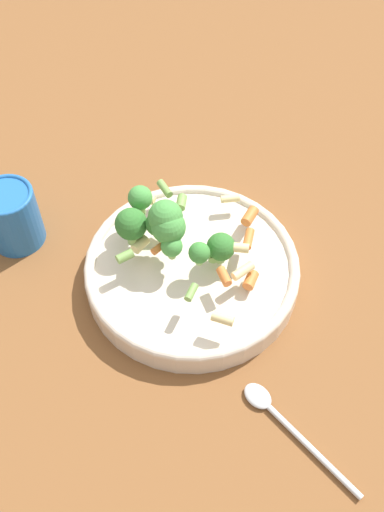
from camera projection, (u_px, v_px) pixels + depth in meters
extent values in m
plane|color=brown|center=(192.00, 279.00, 0.79)|extent=(3.00, 3.00, 0.00)
cylinder|color=beige|center=(192.00, 272.00, 0.78)|extent=(0.28, 0.28, 0.03)
torus|color=beige|center=(192.00, 265.00, 0.77)|extent=(0.28, 0.28, 0.01)
cylinder|color=#8CB766|center=(221.00, 260.00, 0.76)|extent=(0.01, 0.01, 0.01)
sphere|color=#33722D|center=(221.00, 249.00, 0.74)|extent=(0.04, 0.04, 0.04)
cylinder|color=#8CB766|center=(166.00, 232.00, 0.75)|extent=(0.02, 0.02, 0.02)
sphere|color=#479342|center=(165.00, 217.00, 0.72)|extent=(0.04, 0.04, 0.04)
cylinder|color=#8CB766|center=(172.00, 254.00, 0.74)|extent=(0.01, 0.01, 0.01)
sphere|color=#479342|center=(172.00, 246.00, 0.73)|extent=(0.03, 0.03, 0.03)
cylinder|color=#8CB766|center=(159.00, 234.00, 0.75)|extent=(0.01, 0.01, 0.01)
sphere|color=#33722D|center=(158.00, 224.00, 0.74)|extent=(0.03, 0.03, 0.03)
cylinder|color=#8CB766|center=(199.00, 261.00, 0.73)|extent=(0.01, 0.01, 0.01)
sphere|color=#3D8438|center=(199.00, 253.00, 0.72)|extent=(0.03, 0.03, 0.03)
cylinder|color=#8CB766|center=(133.00, 237.00, 0.77)|extent=(0.01, 0.01, 0.02)
sphere|color=#33722D|center=(131.00, 224.00, 0.75)|extent=(0.04, 0.04, 0.04)
cylinder|color=#8CB766|center=(141.00, 209.00, 0.78)|extent=(0.01, 0.01, 0.02)
sphere|color=#479342|center=(140.00, 198.00, 0.76)|extent=(0.03, 0.03, 0.03)
cylinder|color=#8CB766|center=(169.00, 241.00, 0.75)|extent=(0.01, 0.01, 0.02)
sphere|color=#479342|center=(168.00, 227.00, 0.72)|extent=(0.04, 0.04, 0.04)
cylinder|color=beige|center=(140.00, 244.00, 0.76)|extent=(0.02, 0.03, 0.01)
cylinder|color=beige|center=(146.00, 199.00, 0.79)|extent=(0.03, 0.02, 0.01)
cylinder|color=orange|center=(160.00, 244.00, 0.74)|extent=(0.02, 0.02, 0.01)
cylinder|color=beige|center=(223.00, 319.00, 0.68)|extent=(0.03, 0.02, 0.01)
cylinder|color=beige|center=(230.00, 199.00, 0.80)|extent=(0.03, 0.01, 0.01)
cylinder|color=#729E4C|center=(165.00, 189.00, 0.80)|extent=(0.02, 0.03, 0.01)
cylinder|color=orange|center=(250.00, 216.00, 0.79)|extent=(0.03, 0.03, 0.01)
cylinder|color=#729E4C|center=(191.00, 292.00, 0.69)|extent=(0.02, 0.02, 0.01)
cylinder|color=orange|center=(248.00, 239.00, 0.75)|extent=(0.02, 0.03, 0.01)
cylinder|color=#729E4C|center=(125.00, 256.00, 0.73)|extent=(0.02, 0.02, 0.01)
cylinder|color=#729E4C|center=(214.00, 254.00, 0.75)|extent=(0.02, 0.03, 0.01)
cylinder|color=beige|center=(243.00, 271.00, 0.72)|extent=(0.03, 0.03, 0.01)
cylinder|color=beige|center=(241.00, 248.00, 0.74)|extent=(0.02, 0.02, 0.01)
cylinder|color=beige|center=(160.00, 230.00, 0.78)|extent=(0.02, 0.02, 0.01)
cylinder|color=orange|center=(224.00, 276.00, 0.72)|extent=(0.02, 0.03, 0.01)
cylinder|color=#729E4C|center=(181.00, 202.00, 0.80)|extent=(0.02, 0.02, 0.01)
cylinder|color=orange|center=(251.00, 280.00, 0.74)|extent=(0.02, 0.03, 0.01)
cylinder|color=#729E4C|center=(164.00, 225.00, 0.78)|extent=(0.02, 0.02, 0.01)
cylinder|color=#2366B2|center=(12.00, 217.00, 0.80)|extent=(0.07, 0.07, 0.09)
torus|color=#2366B2|center=(4.00, 195.00, 0.77)|extent=(0.07, 0.07, 0.01)
cylinder|color=silver|center=(313.00, 451.00, 0.65)|extent=(0.09, 0.11, 0.01)
ellipsoid|color=silver|center=(258.00, 396.00, 0.69)|extent=(0.04, 0.04, 0.01)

